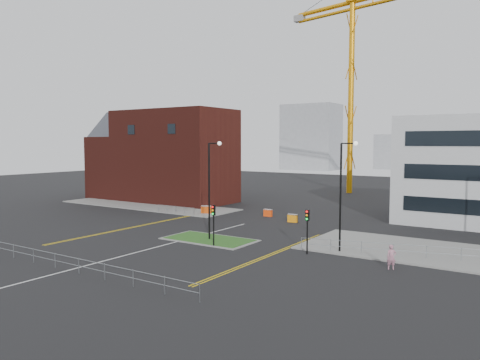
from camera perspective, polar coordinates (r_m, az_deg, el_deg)
name	(u,v)px	position (r m, az deg, el deg)	size (l,w,h in m)	color
ground	(130,254)	(39.58, -13.23, -8.78)	(200.00, 200.00, 0.00)	black
pavement_left	(147,205)	(68.79, -11.27, -3.05)	(28.00, 8.00, 0.12)	slate
pavement_right	(453,255)	(41.70, 24.51, -8.30)	(24.00, 10.00, 0.12)	slate
island_kerb	(209,240)	(44.05, -3.75, -7.25)	(8.60, 4.60, 0.08)	slate
grass_island	(209,239)	(44.05, -3.75, -7.23)	(8.00, 4.00, 0.12)	#21511B
brick_building	(160,157)	(74.62, -9.72, 2.79)	(24.20, 10.07, 14.24)	#4C1813
tower_crane	(382,41)	(85.34, 16.88, 15.87)	(51.87, 12.89, 37.78)	orange
streetlamp_island	(211,182)	(43.15, -3.56, -0.28)	(1.46, 0.36, 9.18)	black
streetlamp_right_near	(343,187)	(39.02, 12.47, -0.89)	(1.46, 0.36, 9.18)	black
traffic_light_island	(213,217)	(40.82, -3.25, -4.58)	(0.28, 0.33, 3.65)	black
traffic_light_right	(307,223)	(38.42, 8.20, -5.20)	(0.28, 0.33, 3.65)	black
railing_front	(67,260)	(35.69, -20.39, -9.11)	(24.05, 0.05, 1.10)	gray
railing_left	(176,209)	(59.70, -7.86, -3.49)	(6.05, 0.05, 1.10)	gray
railing_right	(427,250)	(39.40, 21.79, -7.88)	(19.05, 5.05, 1.10)	gray
centre_line	(148,249)	(40.93, -11.17, -8.29)	(0.15, 30.00, 0.01)	silver
yellow_left_a	(141,225)	(52.73, -12.00, -5.42)	(0.12, 24.00, 0.01)	gold
yellow_left_b	(143,226)	(52.51, -11.77, -5.46)	(0.12, 24.00, 0.01)	gold
yellow_right_a	(268,255)	(38.36, 3.45, -9.08)	(0.12, 20.00, 0.01)	gold
yellow_right_b	(271,255)	(38.21, 3.84, -9.14)	(0.12, 20.00, 0.01)	gold
skyline_a	(311,137)	(161.39, 8.66, 5.18)	(18.00, 12.00, 22.00)	gray
skyline_b	(478,146)	(157.31, 27.04, 3.66)	(24.00, 12.00, 16.00)	gray
skyline_d	(423,152)	(170.17, 21.37, 3.20)	(30.00, 12.00, 12.00)	gray
pedestrian	(391,257)	(35.54, 17.98, -8.93)	(0.65, 0.43, 1.78)	#BD7A91
barrier_left	(206,210)	(59.68, -4.14, -3.61)	(1.35, 0.93, 1.09)	#CB430B
barrier_mid	(268,213)	(57.74, 3.42, -3.98)	(1.10, 0.43, 0.90)	#F8440D
barrier_right	(293,218)	(53.82, 6.42, -4.61)	(1.14, 0.49, 0.93)	orange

